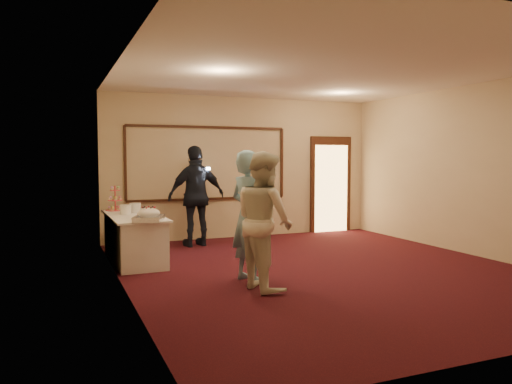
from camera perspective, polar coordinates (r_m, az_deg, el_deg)
floor at (r=7.81m, az=7.89°, el=-8.80°), size 7.00×7.00×0.00m
room_walls at (r=7.62m, az=8.04°, el=6.22°), size 6.04×7.04×3.02m
wall_molding at (r=10.50m, az=-5.47°, el=3.30°), size 3.45×0.04×1.55m
doorway at (r=11.70m, az=8.53°, el=0.80°), size 1.05×0.07×2.20m
buffet_table at (r=8.58m, az=-13.77°, el=-5.09°), size 0.85×2.10×0.77m
pavlova_tray at (r=7.65m, az=-12.15°, el=-2.59°), size 0.55×0.64×0.21m
cupcake_stand at (r=9.29m, az=-15.79°, el=-0.97°), size 0.33×0.33×0.49m
plate_stack_a at (r=8.64m, az=-14.68°, el=-1.94°), size 0.19×0.19×0.16m
plate_stack_b at (r=8.83m, az=-13.65°, el=-1.77°), size 0.20×0.20×0.17m
tart at (r=8.29m, az=-12.58°, el=-2.52°), size 0.28×0.28×0.06m
man at (r=6.92m, az=-0.79°, el=-2.75°), size 0.63×0.77×1.82m
woman at (r=6.52m, az=0.94°, el=-3.26°), size 0.78×0.95×1.80m
guest at (r=9.72m, az=-6.82°, el=-0.45°), size 1.19×0.62×1.95m
camera_flash at (r=9.63m, az=-5.49°, el=2.68°), size 0.07×0.04×0.05m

